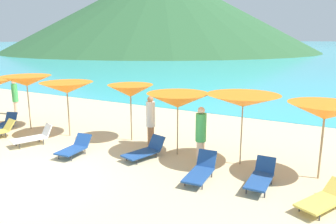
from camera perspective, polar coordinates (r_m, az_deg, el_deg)
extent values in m
cube|color=beige|center=(18.22, 3.66, -0.65)|extent=(50.00, 100.00, 0.30)
cone|color=#2D5B33|center=(106.94, -1.28, 17.06)|extent=(93.95, 93.95, 24.64)
cylinder|color=#9E7F59|center=(16.01, -22.84, 1.27)|extent=(0.05, 0.05, 2.30)
cone|color=orange|center=(15.85, -23.16, 4.94)|extent=(2.14, 2.14, 0.45)
sphere|color=#9E7F59|center=(15.84, -23.21, 5.45)|extent=(0.07, 0.07, 0.07)
cylinder|color=#9E7F59|center=(14.33, -16.78, 0.21)|extent=(0.05, 0.05, 2.16)
cone|color=orange|center=(14.17, -17.02, 4.02)|extent=(2.28, 2.28, 0.45)
sphere|color=#9E7F59|center=(14.15, -17.06, 4.60)|extent=(0.07, 0.07, 0.07)
cylinder|color=#9E7F59|center=(13.20, -6.37, -0.41)|extent=(0.05, 0.05, 2.13)
cone|color=orange|center=(13.02, -6.47, 3.65)|extent=(1.88, 1.88, 0.48)
sphere|color=#9E7F59|center=(12.99, -6.48, 4.30)|extent=(0.07, 0.07, 0.07)
cylinder|color=#9E7F59|center=(11.50, 1.66, -2.45)|extent=(0.04, 0.04, 2.07)
cone|color=orange|center=(11.30, 1.68, 2.00)|extent=(2.30, 2.30, 0.50)
sphere|color=#9E7F59|center=(11.28, 1.69, 2.78)|extent=(0.07, 0.07, 0.07)
cylinder|color=#9E7F59|center=(10.85, 12.53, -3.30)|extent=(0.04, 0.04, 2.21)
cone|color=orange|center=(10.62, 12.79, 1.93)|extent=(2.30, 2.30, 0.40)
sphere|color=#9E7F59|center=(10.60, 12.82, 2.61)|extent=(0.07, 0.07, 0.07)
cylinder|color=#9E7F59|center=(10.50, 24.92, -4.96)|extent=(0.06, 0.06, 2.13)
cone|color=orange|center=(10.27, 25.41, 0.10)|extent=(2.14, 2.14, 0.46)
sphere|color=#9E7F59|center=(10.25, 25.48, 0.89)|extent=(0.07, 0.07, 0.07)
cube|color=#1E478C|center=(9.63, 5.24, -10.77)|extent=(0.71, 1.31, 0.05)
cube|color=#1E478C|center=(10.21, 6.68, -7.97)|extent=(0.59, 0.35, 0.50)
cylinder|color=#333338|center=(9.41, 2.91, -12.09)|extent=(0.04, 0.04, 0.19)
cylinder|color=#333338|center=(9.25, 5.90, -12.59)|extent=(0.04, 0.04, 0.19)
cylinder|color=#333338|center=(10.17, 4.76, -10.18)|extent=(0.04, 0.04, 0.19)
cylinder|color=#333338|center=(10.02, 7.53, -10.59)|extent=(0.04, 0.04, 0.19)
cube|color=#1E478C|center=(11.96, -16.37, -6.39)|extent=(0.74, 1.11, 0.05)
cube|color=#1E478C|center=(12.39, -14.46, -4.67)|extent=(0.63, 0.40, 0.42)
cylinder|color=#333338|center=(11.95, -18.31, -7.20)|extent=(0.04, 0.04, 0.21)
cylinder|color=#333338|center=(11.61, -16.30, -7.64)|extent=(0.04, 0.04, 0.21)
cylinder|color=#333338|center=(12.47, -16.08, -6.22)|extent=(0.04, 0.04, 0.21)
cylinder|color=#333338|center=(12.14, -14.11, -6.61)|extent=(0.04, 0.04, 0.21)
cube|color=#1E478C|center=(9.46, 15.42, -11.37)|extent=(0.61, 1.29, 0.05)
cube|color=#1E478C|center=(10.08, 16.44, -8.66)|extent=(0.55, 0.32, 0.44)
cylinder|color=#333338|center=(9.20, 13.31, -12.90)|extent=(0.04, 0.04, 0.22)
cylinder|color=#333338|center=(9.12, 16.31, -13.34)|extent=(0.04, 0.04, 0.22)
cylinder|color=#333338|center=(10.00, 14.62, -10.85)|extent=(0.04, 0.04, 0.22)
cylinder|color=#333338|center=(9.92, 17.37, -11.23)|extent=(0.04, 0.04, 0.22)
cube|color=#D8BF4C|center=(15.38, -25.65, -2.00)|extent=(0.60, 0.45, 0.45)
cylinder|color=#333338|center=(15.58, -26.83, -3.29)|extent=(0.04, 0.04, 0.24)
cylinder|color=#333338|center=(15.15, -26.13, -3.65)|extent=(0.04, 0.04, 0.24)
cube|color=white|center=(13.76, -22.89, -4.31)|extent=(1.03, 1.38, 0.05)
cube|color=white|center=(13.89, -20.09, -2.93)|extent=(0.64, 0.46, 0.48)
cylinder|color=#333338|center=(13.95, -24.71, -4.85)|extent=(0.04, 0.04, 0.23)
cylinder|color=#333338|center=(13.46, -24.15, -5.41)|extent=(0.04, 0.04, 0.23)
cylinder|color=#333338|center=(14.16, -21.31, -4.30)|extent=(0.04, 0.04, 0.23)
cylinder|color=#333338|center=(13.68, -20.63, -4.83)|extent=(0.04, 0.04, 0.23)
cube|color=#D8BF4C|center=(8.88, 24.56, -14.04)|extent=(1.05, 1.35, 0.05)
cylinder|color=#333338|center=(8.75, 21.69, -15.05)|extent=(0.04, 0.04, 0.19)
cylinder|color=#333338|center=(8.52, 24.62, -16.09)|extent=(0.04, 0.04, 0.19)
cylinder|color=#333338|center=(9.41, 24.62, -13.31)|extent=(0.04, 0.04, 0.19)
cube|color=#1E478C|center=(11.30, -4.74, -7.15)|extent=(0.93, 1.36, 0.05)
cube|color=#1E478C|center=(11.70, -1.97, -5.24)|extent=(0.66, 0.45, 0.48)
cylinder|color=#333338|center=(11.30, -7.16, -7.84)|extent=(0.04, 0.04, 0.18)
cylinder|color=#333338|center=(10.91, -5.38, -8.56)|extent=(0.04, 0.04, 0.18)
cylinder|color=#333338|center=(11.82, -3.85, -6.84)|extent=(0.04, 0.04, 0.18)
cylinder|color=#333338|center=(11.45, -2.05, -7.48)|extent=(0.04, 0.04, 0.18)
cube|color=#1E478C|center=(16.63, -26.80, -2.11)|extent=(0.96, 1.39, 0.05)
cube|color=#1E478C|center=(17.17, -25.36, -0.79)|extent=(0.61, 0.44, 0.46)
cylinder|color=#333338|center=(16.20, -26.94, -2.87)|extent=(0.04, 0.04, 0.16)
cylinder|color=#333338|center=(17.17, -26.45, -2.01)|extent=(0.04, 0.04, 0.16)
cylinder|color=#333338|center=(16.88, -25.12, -2.11)|extent=(0.04, 0.04, 0.16)
cylinder|color=#A3704C|center=(12.75, -2.97, -4.07)|extent=(0.26, 0.26, 0.73)
cylinder|color=white|center=(12.54, -3.01, -0.40)|extent=(0.34, 0.34, 0.95)
sphere|color=#A3704C|center=(12.42, -3.04, 2.21)|extent=(0.24, 0.24, 0.24)
cylinder|color=beige|center=(11.09, 5.60, -6.76)|extent=(0.26, 0.26, 0.71)
cylinder|color=#3FB259|center=(10.84, 5.69, -2.67)|extent=(0.35, 0.35, 0.93)
sphere|color=beige|center=(10.71, 5.75, 0.26)|extent=(0.23, 0.23, 0.23)
cylinder|color=beige|center=(19.47, -24.65, 0.60)|extent=(0.23, 0.23, 0.72)
cylinder|color=#3FB259|center=(19.33, -24.88, 3.00)|extent=(0.30, 0.30, 0.93)
sphere|color=beige|center=(19.26, -25.03, 4.68)|extent=(0.23, 0.23, 0.23)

